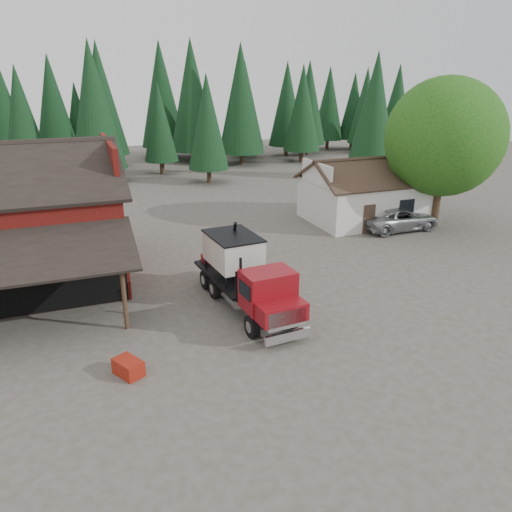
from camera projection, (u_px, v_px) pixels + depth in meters
name	position (u px, v px, depth m)	size (l,w,h in m)	color
ground	(267.00, 328.00, 21.40)	(120.00, 120.00, 0.00)	#4D473C
farmhouse	(364.00, 198.00, 36.57)	(8.60, 6.42, 4.65)	silver
deciduous_tree	(444.00, 142.00, 33.80)	(8.00, 8.00, 10.20)	#382619
conifer_backdrop	(132.00, 167.00, 58.21)	(76.00, 16.00, 16.00)	black
near_pine_b	(207.00, 122.00, 47.67)	(3.96, 3.96, 10.40)	#382619
near_pine_c	(375.00, 109.00, 49.19)	(4.84, 4.84, 12.40)	#382619
near_pine_d	(94.00, 105.00, 47.30)	(5.28, 5.28, 13.40)	#382619
feed_truck	(245.00, 273.00, 22.72)	(2.87, 8.21, 3.64)	black
silver_car	(399.00, 219.00, 34.59)	(2.61, 5.65, 1.57)	#A5A7AD
equip_box	(128.00, 367.00, 17.99)	(0.70, 1.10, 0.60)	maroon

